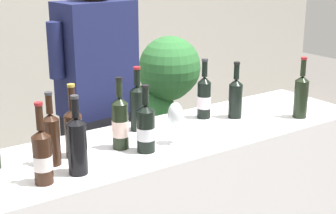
% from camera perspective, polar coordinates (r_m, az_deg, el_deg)
% --- Properties ---
extents(wine_bottle_0, '(0.08, 0.08, 0.33)m').
position_cam_1_polar(wine_bottle_0, '(2.05, -10.25, -4.11)').
color(wine_bottle_0, black).
rests_on(wine_bottle_0, counter).
extents(wine_bottle_1, '(0.07, 0.07, 0.33)m').
position_cam_1_polar(wine_bottle_1, '(2.80, 14.82, 1.33)').
color(wine_bottle_1, black).
rests_on(wine_bottle_1, counter).
extents(wine_bottle_2, '(0.08, 0.08, 0.33)m').
position_cam_1_polar(wine_bottle_2, '(1.99, -14.02, -5.37)').
color(wine_bottle_2, black).
rests_on(wine_bottle_2, counter).
extents(wine_bottle_3, '(0.08, 0.08, 0.33)m').
position_cam_1_polar(wine_bottle_3, '(2.29, -5.49, -1.73)').
color(wine_bottle_3, black).
rests_on(wine_bottle_3, counter).
extents(wine_bottle_5, '(0.08, 0.08, 0.31)m').
position_cam_1_polar(wine_bottle_5, '(2.24, -2.52, -2.37)').
color(wine_bottle_5, black).
rests_on(wine_bottle_5, counter).
extents(wine_bottle_6, '(0.07, 0.07, 0.32)m').
position_cam_1_polar(wine_bottle_6, '(2.71, 4.10, 1.17)').
color(wine_bottle_6, black).
rests_on(wine_bottle_6, counter).
extents(wine_bottle_7, '(0.07, 0.07, 0.31)m').
position_cam_1_polar(wine_bottle_7, '(2.73, 7.65, 1.18)').
color(wine_bottle_7, black).
rests_on(wine_bottle_7, counter).
extents(wine_bottle_9, '(0.07, 0.07, 0.32)m').
position_cam_1_polar(wine_bottle_9, '(2.16, -13.10, -3.30)').
color(wine_bottle_9, black).
rests_on(wine_bottle_9, counter).
extents(wine_bottle_10, '(0.07, 0.07, 0.33)m').
position_cam_1_polar(wine_bottle_10, '(2.51, -3.46, 0.14)').
color(wine_bottle_10, black).
rests_on(wine_bottle_10, counter).
extents(wine_bottle_11, '(0.08, 0.08, 0.33)m').
position_cam_1_polar(wine_bottle_11, '(2.22, -10.64, -2.58)').
color(wine_bottle_11, black).
rests_on(wine_bottle_11, counter).
extents(wine_glass, '(0.07, 0.07, 0.20)m').
position_cam_1_polar(wine_glass, '(2.33, 0.84, -1.05)').
color(wine_glass, silver).
rests_on(wine_glass, counter).
extents(person_server, '(0.57, 0.28, 1.72)m').
position_cam_1_polar(person_server, '(2.91, -7.82, -1.64)').
color(person_server, black).
rests_on(person_server, ground_plane).
extents(potted_shrub, '(0.58, 0.58, 1.20)m').
position_cam_1_polar(potted_shrub, '(3.74, -1.14, 1.25)').
color(potted_shrub, brown).
rests_on(potted_shrub, ground_plane).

